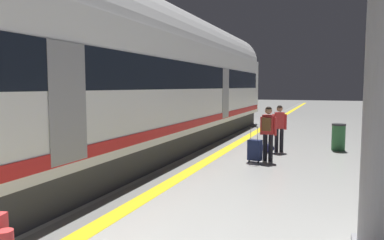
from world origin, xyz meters
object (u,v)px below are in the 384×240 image
at_px(duffel_bag_near, 268,148).
at_px(platform_pillar, 381,121).
at_px(high_speed_train, 128,75).
at_px(passenger_mid, 268,129).
at_px(suitcase_mid, 255,150).
at_px(waste_bin, 338,137).
at_px(passenger_near, 279,125).

height_order(duffel_bag_near, platform_pillar, platform_pillar).
xyz_separation_m(high_speed_train, passenger_mid, (3.83, 1.39, -1.55)).
distance_m(suitcase_mid, waste_bin, 3.76).
distance_m(passenger_near, duffel_bag_near, 0.88).
relative_size(high_speed_train, passenger_mid, 17.48).
distance_m(passenger_near, waste_bin, 2.15).
xyz_separation_m(suitcase_mid, platform_pillar, (2.62, -5.05, 1.37)).
height_order(passenger_near, duffel_bag_near, passenger_near).
bearing_deg(platform_pillar, high_speed_train, 147.14).
bearing_deg(passenger_mid, high_speed_train, -160.00).
bearing_deg(passenger_near, high_speed_train, -141.59).
bearing_deg(passenger_mid, waste_bin, 54.11).
bearing_deg(duffel_bag_near, passenger_mid, -80.64).
xyz_separation_m(duffel_bag_near, platform_pillar, (2.53, -6.73, 1.57)).
xyz_separation_m(high_speed_train, passenger_near, (3.92, 3.11, -1.60)).
bearing_deg(passenger_near, waste_bin, 27.88).
xyz_separation_m(high_speed_train, platform_pillar, (6.13, -3.96, -0.78)).
relative_size(duffel_bag_near, passenger_mid, 0.28).
xyz_separation_m(passenger_near, passenger_mid, (-0.09, -1.72, 0.04)).
height_order(suitcase_mid, waste_bin, suitcase_mid).
bearing_deg(high_speed_train, passenger_mid, 20.00).
height_order(duffel_bag_near, passenger_mid, passenger_mid).
bearing_deg(suitcase_mid, passenger_mid, 43.63).
bearing_deg(passenger_mid, duffel_bag_near, 99.36).
bearing_deg(duffel_bag_near, waste_bin, 31.32).
height_order(duffel_bag_near, waste_bin, waste_bin).
height_order(suitcase_mid, platform_pillar, platform_pillar).
bearing_deg(passenger_near, platform_pillar, -72.63).
bearing_deg(passenger_mid, platform_pillar, -66.71).
relative_size(suitcase_mid, platform_pillar, 0.29).
relative_size(suitcase_mid, waste_bin, 1.15).
xyz_separation_m(duffel_bag_near, passenger_mid, (0.23, -1.37, 0.80)).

